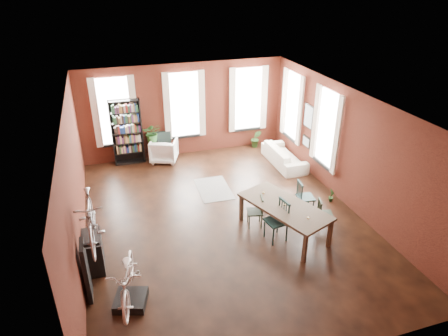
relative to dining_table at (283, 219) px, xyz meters
name	(u,v)px	position (x,y,z in m)	size (l,w,h in m)	color
room	(226,135)	(-0.99, 1.59, 1.74)	(9.00, 9.04, 3.22)	black
dining_table	(283,219)	(0.00, 0.00, 0.00)	(1.05, 2.32, 0.79)	brown
dining_chair_a	(276,221)	(-0.29, -0.19, 0.12)	(0.48, 0.48, 1.03)	#183532
dining_chair_b	(255,212)	(-0.56, 0.50, 0.02)	(0.38, 0.38, 0.83)	#1F2D1B
dining_chair_c	(325,214)	(1.09, -0.12, 0.00)	(0.37, 0.37, 0.79)	black
dining_chair_d	(306,197)	(0.96, 0.68, 0.07)	(0.43, 0.43, 0.93)	#1A3939
bookshelf	(127,132)	(-3.24, 5.27, 0.70)	(1.00, 0.32, 2.20)	black
white_armchair	(164,149)	(-2.09, 5.04, 0.05)	(0.86, 0.80, 0.88)	white
cream_sofa	(284,153)	(1.71, 3.57, 0.01)	(2.08, 0.61, 0.81)	beige
striped_rug	(214,189)	(-1.04, 2.63, -0.39)	(0.94, 1.50, 0.01)	black
bike_trainer	(131,300)	(-3.88, -1.28, -0.31)	(0.61, 0.61, 0.18)	black
bike_wall_rack	(86,271)	(-4.64, -0.83, 0.25)	(0.16, 0.60, 1.30)	black
console_table	(93,252)	(-4.52, 0.07, 0.00)	(0.40, 0.80, 0.80)	black
plant_stand	(154,151)	(-2.41, 5.20, -0.06)	(0.33, 0.33, 0.66)	black
plant_by_sofa	(256,143)	(1.34, 5.20, -0.25)	(0.37, 0.67, 0.30)	#2C5421
plant_small	(331,199)	(1.94, 0.94, -0.32)	(0.22, 0.41, 0.15)	#265020
bicycle_floor	(126,261)	(-3.88, -1.27, 0.67)	(0.62, 0.93, 1.78)	silver
bicycle_hung	(88,204)	(-4.39, -0.83, 1.74)	(0.47, 1.00, 1.66)	#A5A8AD
plant_on_stand	(153,135)	(-2.41, 5.23, 0.53)	(0.61, 0.68, 0.53)	#2C6026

